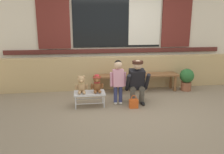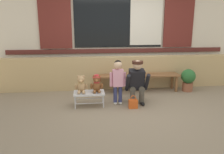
# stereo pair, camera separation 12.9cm
# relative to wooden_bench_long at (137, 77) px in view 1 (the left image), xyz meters

# --- Properties ---
(ground_plane) EXTENTS (60.00, 60.00, 0.00)m
(ground_plane) POSITION_rel_wooden_bench_long_xyz_m (-0.38, -1.06, -0.37)
(ground_plane) COLOR #84725B
(brick_low_wall) EXTENTS (6.40, 0.25, 0.85)m
(brick_low_wall) POSITION_rel_wooden_bench_long_xyz_m (-0.38, 0.37, 0.05)
(brick_low_wall) COLOR tan
(brick_low_wall) RESTS_ON ground
(shop_facade) EXTENTS (6.53, 0.26, 3.23)m
(shop_facade) POSITION_rel_wooden_bench_long_xyz_m (-0.38, 0.88, 1.26)
(shop_facade) COLOR beige
(shop_facade) RESTS_ON ground
(wooden_bench_long) EXTENTS (2.10, 0.40, 0.44)m
(wooden_bench_long) POSITION_rel_wooden_bench_long_xyz_m (0.00, 0.00, 0.00)
(wooden_bench_long) COLOR brown
(wooden_bench_long) RESTS_ON ground
(small_display_bench) EXTENTS (0.64, 0.36, 0.30)m
(small_display_bench) POSITION_rel_wooden_bench_long_xyz_m (-1.24, -0.89, -0.11)
(small_display_bench) COLOR silver
(small_display_bench) RESTS_ON ground
(teddy_bear_plain) EXTENTS (0.28, 0.26, 0.36)m
(teddy_bear_plain) POSITION_rel_wooden_bench_long_xyz_m (-1.40, -0.88, 0.09)
(teddy_bear_plain) COLOR tan
(teddy_bear_plain) RESTS_ON small_display_bench
(teddy_bear_with_hat) EXTENTS (0.28, 0.27, 0.36)m
(teddy_bear_with_hat) POSITION_rel_wooden_bench_long_xyz_m (-1.08, -0.88, 0.10)
(teddy_bear_with_hat) COLOR brown
(teddy_bear_with_hat) RESTS_ON small_display_bench
(child_standing) EXTENTS (0.35, 0.18, 0.96)m
(child_standing) POSITION_rel_wooden_bench_long_xyz_m (-0.63, -0.85, 0.22)
(child_standing) COLOR navy
(child_standing) RESTS_ON ground
(adult_crouching) EXTENTS (0.50, 0.49, 0.95)m
(adult_crouching) POSITION_rel_wooden_bench_long_xyz_m (-0.21, -0.82, 0.11)
(adult_crouching) COLOR #4C473D
(adult_crouching) RESTS_ON ground
(handbag_on_ground) EXTENTS (0.18, 0.11, 0.27)m
(handbag_on_ground) POSITION_rel_wooden_bench_long_xyz_m (-0.35, -1.13, -0.28)
(handbag_on_ground) COLOR #DB561E
(handbag_on_ground) RESTS_ON ground
(potted_plant) EXTENTS (0.36, 0.36, 0.57)m
(potted_plant) POSITION_rel_wooden_bench_long_xyz_m (1.28, -0.12, -0.05)
(potted_plant) COLOR brown
(potted_plant) RESTS_ON ground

